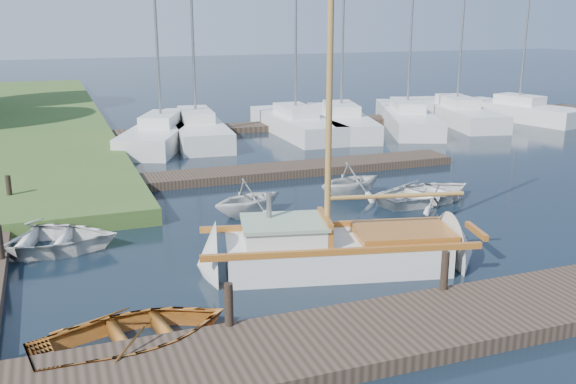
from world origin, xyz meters
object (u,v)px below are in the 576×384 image
object	(u,v)px
sailboat	(342,253)
marina_boat_6	(519,110)
tender_a	(36,235)
tender_c	(427,190)
marina_boat_4	(407,116)
marina_boat_1	(196,127)
marina_boat_2	(295,122)
mooring_post_5	(9,188)
marina_boat_5	(456,112)
mooring_post_4	(0,242)
dinghy	(134,330)
tender_d	(351,178)
mooring_post_2	(445,270)
tender_b	(248,195)
marina_boat_3	(341,119)
mooring_post_1	(229,304)
marina_boat_0	(162,132)

from	to	relation	value
sailboat	marina_boat_6	xyz separation A→B (m)	(18.68, 16.46, 0.23)
tender_a	tender_c	bearing A→B (deg)	-72.31
marina_boat_4	marina_boat_6	size ratio (longest dim) A/B	0.98
sailboat	marina_boat_1	distance (m)	17.23
marina_boat_1	marina_boat_2	xyz separation A→B (m)	(4.93, -0.38, 0.02)
marina_boat_4	mooring_post_5	bearing A→B (deg)	137.16
marina_boat_5	marina_boat_4	bearing A→B (deg)	110.48
mooring_post_4	marina_boat_6	world-z (taller)	marina_boat_6
dinghy	marina_boat_6	size ratio (longest dim) A/B	0.34
tender_d	marina_boat_1	xyz separation A→B (m)	(-2.42, 11.81, -0.06)
mooring_post_2	mooring_post_5	distance (m)	13.12
tender_a	tender_b	xyz separation A→B (m)	(5.82, 1.02, 0.20)
sailboat	marina_boat_3	world-z (taller)	marina_boat_3
tender_b	marina_boat_5	xyz separation A→B (m)	(15.87, 12.50, -0.04)
marina_boat_3	dinghy	bearing A→B (deg)	159.56
mooring_post_4	marina_boat_3	distance (m)	20.88
marina_boat_5	mooring_post_4	bearing A→B (deg)	135.19
marina_boat_5	marina_boat_1	bearing A→B (deg)	101.79
tender_b	tender_d	xyz separation A→B (m)	(3.71, 0.78, 0.02)
marina_boat_2	dinghy	bearing A→B (deg)	151.68
tender_b	marina_boat_1	size ratio (longest dim) A/B	0.22
tender_c	sailboat	bearing A→B (deg)	118.80
marina_boat_5	mooring_post_2	bearing A→B (deg)	156.74
tender_c	marina_boat_4	xyz separation A→B (m)	(6.73, 12.57, 0.20)
sailboat	dinghy	distance (m)	5.48
marina_boat_2	marina_boat_5	xyz separation A→B (m)	(9.66, 0.30, -0.01)
mooring_post_5	dinghy	world-z (taller)	mooring_post_5
mooring_post_4	marina_boat_2	xyz separation A→B (m)	(12.76, 14.30, -0.12)
mooring_post_4	dinghy	distance (m)	5.27
mooring_post_1	marina_boat_0	bearing A→B (deg)	83.79
mooring_post_2	mooring_post_5	world-z (taller)	same
mooring_post_4	marina_boat_3	world-z (taller)	marina_boat_3
tender_b	marina_boat_4	world-z (taller)	marina_boat_4
tender_a	marina_boat_6	size ratio (longest dim) A/B	0.39
mooring_post_4	tender_b	distance (m)	6.88
mooring_post_4	mooring_post_1	bearing A→B (deg)	-51.34
marina_boat_3	marina_boat_6	distance (m)	10.84
mooring_post_1	sailboat	size ratio (longest dim) A/B	0.08
mooring_post_1	tender_b	bearing A→B (deg)	70.26
mooring_post_5	tender_a	size ratio (longest dim) A/B	0.20
tender_d	marina_boat_2	size ratio (longest dim) A/B	0.19
mooring_post_2	tender_c	world-z (taller)	mooring_post_2
dinghy	tender_d	size ratio (longest dim) A/B	1.48
mooring_post_2	sailboat	distance (m)	2.72
dinghy	tender_d	xyz separation A→B (m)	(7.90, 7.58, 0.26)
sailboat	marina_boat_5	bearing A→B (deg)	61.74
tender_b	marina_boat_3	size ratio (longest dim) A/B	0.21
mooring_post_2	marina_boat_1	xyz separation A→B (m)	(-0.67, 19.68, -0.14)
tender_d	marina_boat_6	bearing A→B (deg)	-69.20
tender_a	tender_d	bearing A→B (deg)	-63.83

